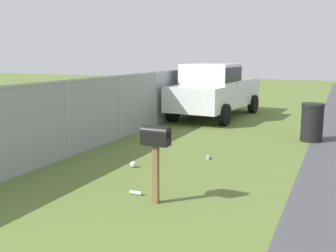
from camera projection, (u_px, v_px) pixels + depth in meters
mailbox at (156, 142)px, 6.38m from camera, size 0.23×0.48×1.30m
pickup_truck at (215, 89)px, 15.37m from camera, size 5.42×2.58×2.09m
trash_bin at (312, 122)px, 11.18m from camera, size 0.63×0.63×1.08m
fence_section at (96, 110)px, 10.39m from camera, size 16.71×0.07×1.85m
litter_bag_midfield_b at (133, 164)px, 8.61m from camera, size 0.14×0.14×0.14m
litter_bottle_midfield_a at (208, 157)px, 9.35m from camera, size 0.23×0.12×0.07m
litter_bottle_near_hydrant at (136, 193)px, 6.94m from camera, size 0.08×0.22×0.07m
litter_cup_by_mailbox at (149, 139)px, 11.41m from camera, size 0.12×0.11×0.08m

